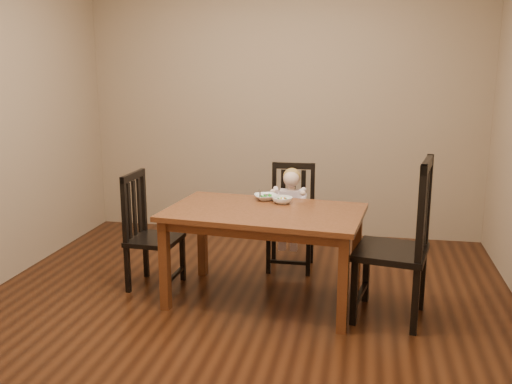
% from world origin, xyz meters
% --- Properties ---
extents(room, '(4.01, 4.01, 2.71)m').
position_xyz_m(room, '(0.00, 0.00, 1.35)').
color(room, '#3D1D0C').
rests_on(room, ground).
extents(dining_table, '(1.48, 0.98, 0.70)m').
position_xyz_m(dining_table, '(0.13, 0.21, 0.62)').
color(dining_table, '#4B2811').
rests_on(dining_table, room).
extents(chair_child, '(0.39, 0.38, 0.90)m').
position_xyz_m(chair_child, '(0.23, 0.98, 0.43)').
color(chair_child, black).
rests_on(chair_child, room).
extents(chair_left, '(0.39, 0.41, 0.91)m').
position_xyz_m(chair_left, '(-0.81, 0.32, 0.44)').
color(chair_left, black).
rests_on(chair_left, room).
extents(chair_right, '(0.55, 0.57, 1.13)m').
position_xyz_m(chair_right, '(1.10, 0.08, 0.54)').
color(chair_right, black).
rests_on(chair_right, room).
extents(toddler, '(0.27, 0.33, 0.45)m').
position_xyz_m(toddler, '(0.24, 0.93, 0.54)').
color(toddler, beige).
rests_on(toddler, chair_child).
extents(bowl_peas, '(0.23, 0.23, 0.04)m').
position_xyz_m(bowl_peas, '(0.09, 0.51, 0.72)').
color(bowl_peas, white).
rests_on(bowl_peas, dining_table).
extents(bowl_veg, '(0.16, 0.16, 0.05)m').
position_xyz_m(bowl_veg, '(0.23, 0.43, 0.73)').
color(bowl_veg, white).
rests_on(bowl_veg, dining_table).
extents(fork, '(0.04, 0.13, 0.05)m').
position_xyz_m(fork, '(0.05, 0.50, 0.75)').
color(fork, silver).
rests_on(fork, bowl_peas).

